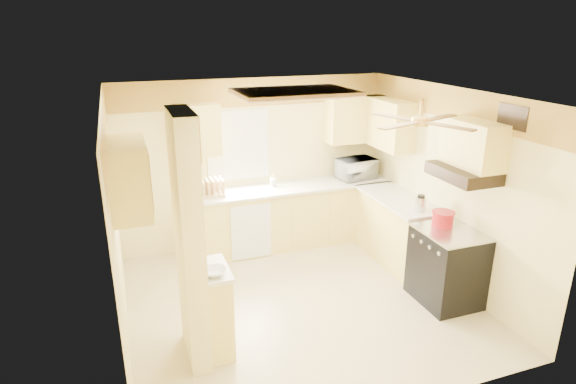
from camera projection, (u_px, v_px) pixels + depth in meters
name	position (u px, v px, depth m)	size (l,w,h in m)	color
floor	(300.00, 302.00, 5.87)	(4.00, 4.00, 0.00)	tan
ceiling	(302.00, 95.00, 5.06)	(4.00, 4.00, 0.00)	white
wall_back	(255.00, 163.00, 7.15)	(4.00, 4.00, 0.00)	#EEDC91
wall_front	(389.00, 287.00, 3.78)	(4.00, 4.00, 0.00)	#EEDC91
wall_left	(116.00, 230.00, 4.83)	(3.80, 3.80, 0.00)	#EEDC91
wall_right	(448.00, 187.00, 6.10)	(3.80, 3.80, 0.00)	#EEDC91
wallpaper_border	(254.00, 92.00, 6.79)	(4.00, 0.02, 0.40)	#FFCB4B
partition_column	(189.00, 242.00, 4.54)	(0.20, 0.70, 2.50)	#EEDC91
partition_ledge	(216.00, 311.00, 4.88)	(0.25, 0.55, 0.90)	#EACA6C
ledge_top	(214.00, 270.00, 4.72)	(0.28, 0.58, 0.04)	silver
lower_cabinets_back	(293.00, 216.00, 7.31)	(3.00, 0.60, 0.90)	#EACA6C
lower_cabinets_right	(397.00, 230.00, 6.80)	(0.60, 1.40, 0.90)	#EACA6C
countertop_back	(294.00, 187.00, 7.15)	(3.04, 0.64, 0.04)	silver
countertop_right	(399.00, 199.00, 6.65)	(0.64, 1.44, 0.04)	silver
dishwasher_panel	(251.00, 232.00, 6.80)	(0.58, 0.02, 0.80)	white
window	(238.00, 145.00, 6.96)	(0.92, 0.02, 1.02)	white
upper_cab_back_left	(197.00, 130.00, 6.53)	(0.60, 0.35, 0.70)	#EACA6C
upper_cab_back_right	(355.00, 119.00, 7.30)	(0.90, 0.35, 0.70)	#EACA6C
upper_cab_right	(388.00, 123.00, 6.96)	(0.35, 1.00, 0.70)	#EACA6C
upper_cab_left_wall	(129.00, 178.00, 4.46)	(0.35, 0.75, 0.70)	#EACA6C
upper_cab_over_stove	(473.00, 144.00, 5.33)	(0.35, 0.76, 0.52)	#EACA6C
stove	(447.00, 266.00, 5.77)	(0.68, 0.77, 0.92)	black
range_hood	(463.00, 173.00, 5.41)	(0.50, 0.76, 0.14)	black
poster_menu	(197.00, 181.00, 4.38)	(0.02, 0.42, 0.57)	black
poster_nashville	(201.00, 246.00, 4.60)	(0.02, 0.42, 0.57)	black
ceiling_light_panel	(295.00, 93.00, 5.55)	(1.35, 0.95, 0.06)	brown
ceiling_fan	(420.00, 121.00, 4.82)	(1.15, 1.15, 0.26)	gold
vent_grate	(513.00, 117.00, 4.95)	(0.02, 0.40, 0.25)	black
microwave	(356.00, 168.00, 7.44)	(0.57, 0.38, 0.31)	white
bowl	(214.00, 272.00, 4.58)	(0.24, 0.24, 0.06)	white
dutch_oven	(443.00, 219.00, 5.75)	(0.27, 0.27, 0.18)	#A7141D
kettle	(421.00, 203.00, 6.15)	(0.14, 0.14, 0.21)	silver
dish_rack	(209.00, 190.00, 6.70)	(0.43, 0.33, 0.23)	#DDB57F
utensil_crock	(273.00, 182.00, 7.10)	(0.09, 0.09, 0.19)	white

